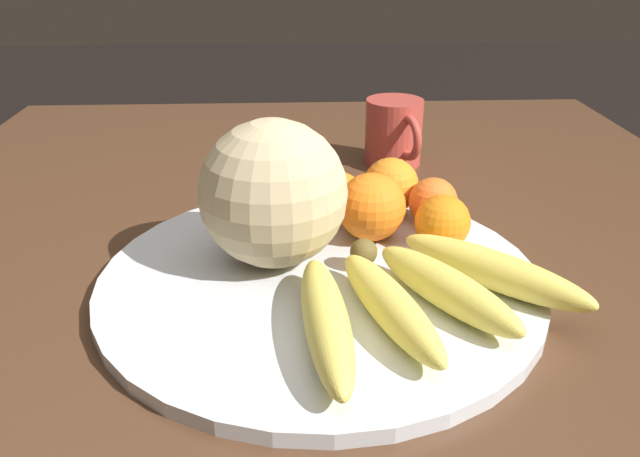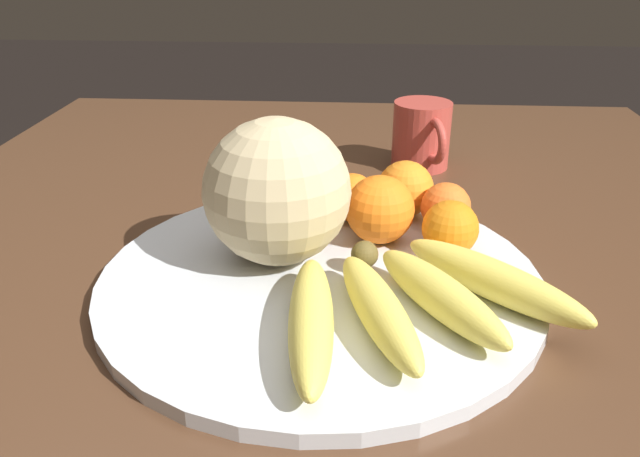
# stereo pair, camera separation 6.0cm
# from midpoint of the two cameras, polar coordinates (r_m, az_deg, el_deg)

# --- Properties ---
(kitchen_table) EXTENTS (1.42, 1.13, 0.77)m
(kitchen_table) POSITION_cam_midpoint_polar(r_m,az_deg,el_deg) (0.70, -2.06, -10.99)
(kitchen_table) COLOR #4C301E
(kitchen_table) RESTS_ON ground_plane
(fruit_bowl) EXTENTS (0.44, 0.44, 0.01)m
(fruit_bowl) POSITION_cam_midpoint_polar(r_m,az_deg,el_deg) (0.63, -2.75, -4.70)
(fruit_bowl) COLOR silver
(fruit_bowl) RESTS_ON kitchen_table
(melon) EXTENTS (0.15, 0.15, 0.15)m
(melon) POSITION_cam_midpoint_polar(r_m,az_deg,el_deg) (0.62, -7.08, 3.15)
(melon) COLOR #C6B284
(melon) RESTS_ON fruit_bowl
(banana_bunch) EXTENTS (0.26, 0.27, 0.04)m
(banana_bunch) POSITION_cam_midpoint_polar(r_m,az_deg,el_deg) (0.56, 5.71, -6.06)
(banana_bunch) COLOR brown
(banana_bunch) RESTS_ON fruit_bowl
(orange_front_left) EXTENTS (0.06, 0.06, 0.06)m
(orange_front_left) POSITION_cam_midpoint_polar(r_m,az_deg,el_deg) (0.67, 8.63, 0.52)
(orange_front_left) COLOR orange
(orange_front_left) RESTS_ON fruit_bowl
(orange_front_right) EXTENTS (0.06, 0.06, 0.06)m
(orange_front_right) POSITION_cam_midpoint_polar(r_m,az_deg,el_deg) (0.73, -0.54, 2.91)
(orange_front_right) COLOR orange
(orange_front_right) RESTS_ON fruit_bowl
(orange_mid_center) EXTENTS (0.08, 0.08, 0.08)m
(orange_mid_center) POSITION_cam_midpoint_polar(r_m,az_deg,el_deg) (0.68, 2.23, 1.94)
(orange_mid_center) COLOR orange
(orange_mid_center) RESTS_ON fruit_bowl
(orange_back_left) EXTENTS (0.06, 0.06, 0.06)m
(orange_back_left) POSITION_cam_midpoint_polar(r_m,az_deg,el_deg) (0.72, 7.96, 2.37)
(orange_back_left) COLOR orange
(orange_back_left) RESTS_ON fruit_bowl
(orange_back_right) EXTENTS (0.07, 0.07, 0.07)m
(orange_back_right) POSITION_cam_midpoint_polar(r_m,az_deg,el_deg) (0.75, 4.20, 3.90)
(orange_back_right) COLOR orange
(orange_back_right) RESTS_ON fruit_bowl
(orange_top_small) EXTENTS (0.06, 0.06, 0.06)m
(orange_top_small) POSITION_cam_midpoint_polar(r_m,az_deg,el_deg) (0.75, -4.67, 3.54)
(orange_top_small) COLOR orange
(orange_top_small) RESTS_ON fruit_bowl
(ceramic_mug) EXTENTS (0.12, 0.09, 0.10)m
(ceramic_mug) POSITION_cam_midpoint_polar(r_m,az_deg,el_deg) (0.95, 5.01, 8.73)
(ceramic_mug) COLOR #B74238
(ceramic_mug) RESTS_ON kitchen_table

